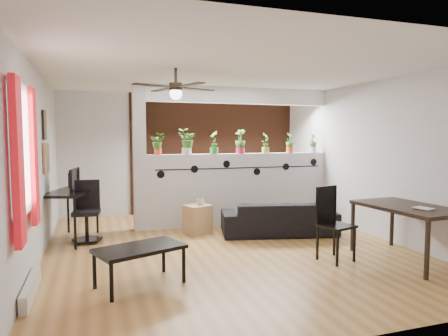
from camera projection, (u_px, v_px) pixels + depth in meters
room_shell at (225, 162)px, 6.00m from camera, size 6.30×7.10×2.90m
partition_wall at (240, 188)px, 7.72m from camera, size 3.60×0.18×1.35m
ceiling_header at (240, 96)px, 7.58m from camera, size 3.60×0.18×0.30m
pier_column at (139, 158)px, 7.08m from camera, size 0.22×0.20×2.60m
brick_panel at (218, 153)px, 9.06m from camera, size 3.90×0.05×2.60m
vine_decal at (242, 168)px, 7.60m from camera, size 3.31×0.01×0.30m
window_assembly at (24, 153)px, 4.06m from camera, size 0.09×1.30×1.55m
baseboard_heater at (31, 289)px, 4.18m from camera, size 0.08×1.00×0.18m
corkboard at (46, 158)px, 6.11m from camera, size 0.03×0.60×0.45m
framed_art at (44, 125)px, 6.02m from camera, size 0.03×0.34×0.44m
ceiling_fan at (176, 89)px, 5.39m from camera, size 1.19×1.19×0.43m
potted_plant_0 at (158, 143)px, 7.16m from camera, size 0.22×0.18×0.39m
potted_plant_1 at (187, 141)px, 7.32m from camera, size 0.28×0.24×0.47m
potted_plant_2 at (214, 142)px, 7.49m from camera, size 0.22×0.25×0.44m
potted_plant_3 at (240, 141)px, 7.65m from camera, size 0.31×0.30×0.46m
potted_plant_4 at (265, 142)px, 7.81m from camera, size 0.26×0.25×0.40m
potted_plant_5 at (290, 142)px, 7.98m from camera, size 0.25×0.25×0.39m
potted_plant_6 at (313, 142)px, 8.14m from camera, size 0.18×0.22×0.39m
sofa at (279, 218)px, 6.85m from camera, size 1.97×1.14×0.54m
cube_shelf at (198, 219)px, 6.91m from camera, size 0.51×0.48×0.49m
cup at (200, 202)px, 6.91m from camera, size 0.16×0.16×0.11m
computer_desk at (71, 196)px, 6.40m from camera, size 0.90×1.25×0.81m
monitor at (71, 184)px, 6.53m from camera, size 0.34×0.11×0.19m
office_chair at (87, 215)px, 6.37m from camera, size 0.50×0.50×0.96m
dining_table at (408, 211)px, 5.38m from camera, size 0.93×1.43×0.75m
book at (420, 209)px, 5.05m from camera, size 0.21×0.26×0.02m
folding_chair at (331, 216)px, 5.43m from camera, size 0.50×0.50×1.00m
coffee_table at (140, 251)px, 4.48m from camera, size 1.08×0.84×0.45m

